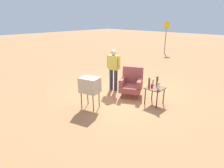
% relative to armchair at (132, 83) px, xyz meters
% --- Properties ---
extents(ground_plane, '(60.00, 60.00, 0.00)m').
position_rel_armchair_xyz_m(ground_plane, '(-0.19, -0.06, -0.50)').
color(ground_plane, '#C17A4C').
extents(armchair, '(1.03, 1.04, 1.06)m').
position_rel_armchair_xyz_m(armchair, '(0.00, 0.00, 0.00)').
color(armchair, brown).
rests_on(armchair, ground).
extents(side_table, '(0.56, 0.56, 0.59)m').
position_rel_armchair_xyz_m(side_table, '(1.04, -0.08, 0.00)').
color(side_table, black).
rests_on(side_table, ground).
extents(tv_on_stand, '(0.70, 0.59, 1.03)m').
position_rel_armchair_xyz_m(tv_on_stand, '(-0.33, -1.75, 0.28)').
color(tv_on_stand, black).
rests_on(tv_on_stand, ground).
extents(person_standing, '(0.55, 0.32, 1.64)m').
position_rel_armchair_xyz_m(person_standing, '(-0.85, -0.07, 0.44)').
color(person_standing, '#2D3347').
rests_on(person_standing, ground).
extents(road_sign, '(0.33, 0.33, 2.44)m').
position_rel_armchair_xyz_m(road_sign, '(-3.39, 8.93, 0.88)').
color(road_sign, gray).
rests_on(road_sign, ground).
extents(soda_can_red, '(0.07, 0.07, 0.12)m').
position_rel_armchair_xyz_m(soda_can_red, '(0.95, -0.14, 0.15)').
color(soda_can_red, red).
rests_on(soda_can_red, side_table).
extents(bottle_tall_amber, '(0.07, 0.07, 0.30)m').
position_rel_armchair_xyz_m(bottle_tall_amber, '(0.81, -0.11, 0.24)').
color(bottle_tall_amber, brown).
rests_on(bottle_tall_amber, side_table).
extents(bottle_short_clear, '(0.06, 0.06, 0.20)m').
position_rel_armchair_xyz_m(bottle_short_clear, '(0.80, 0.15, 0.19)').
color(bottle_short_clear, silver).
rests_on(bottle_short_clear, side_table).
extents(bottle_wine_green, '(0.07, 0.07, 0.32)m').
position_rel_armchair_xyz_m(bottle_wine_green, '(0.97, 0.14, 0.25)').
color(bottle_wine_green, '#1E5623').
rests_on(bottle_wine_green, side_table).
extents(flower_vase, '(0.14, 0.10, 0.27)m').
position_rel_armchair_xyz_m(flower_vase, '(1.21, -0.20, 0.24)').
color(flower_vase, silver).
rests_on(flower_vase, side_table).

